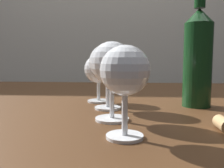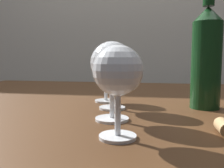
# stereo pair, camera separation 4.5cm
# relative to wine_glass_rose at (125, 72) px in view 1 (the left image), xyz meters

# --- Properties ---
(back_wall) EXTENTS (5.00, 0.08, 2.60)m
(back_wall) POSITION_rel_wine_glass_rose_xyz_m (-0.05, 1.59, 0.43)
(back_wall) COLOR beige
(back_wall) RESTS_ON ground_plane
(dining_table) EXTENTS (1.40, 0.95, 0.77)m
(dining_table) POSITION_rel_wine_glass_rose_xyz_m (-0.05, 0.35, -0.19)
(dining_table) COLOR #472B16
(dining_table) RESTS_ON ground_plane
(wine_glass_rose) EXTENTS (0.07, 0.07, 0.14)m
(wine_glass_rose) POSITION_rel_wine_glass_rose_xyz_m (0.00, 0.00, 0.00)
(wine_glass_rose) COLOR white
(wine_glass_rose) RESTS_ON dining_table
(wine_glass_amber) EXTENTS (0.08, 0.08, 0.15)m
(wine_glass_amber) POSITION_rel_wine_glass_rose_xyz_m (-0.03, 0.10, 0.01)
(wine_glass_amber) COLOR white
(wine_glass_amber) RESTS_ON dining_table
(wine_glass_empty) EXTENTS (0.09, 0.09, 0.15)m
(wine_glass_empty) POSITION_rel_wine_glass_rose_xyz_m (-0.05, 0.20, 0.01)
(wine_glass_empty) COLOR white
(wine_glass_empty) RESTS_ON dining_table
(wine_glass_pinot) EXTENTS (0.08, 0.08, 0.13)m
(wine_glass_pinot) POSITION_rel_wine_glass_rose_xyz_m (-0.08, 0.29, -0.01)
(wine_glass_pinot) COLOR white
(wine_glass_pinot) RESTS_ON dining_table
(wine_bottle) EXTENTS (0.07, 0.07, 0.32)m
(wine_bottle) POSITION_rel_wine_glass_rose_xyz_m (0.17, 0.25, 0.03)
(wine_bottle) COLOR #143819
(wine_bottle) RESTS_ON dining_table
(cork) EXTENTS (0.02, 0.04, 0.02)m
(cork) POSITION_rel_wine_glass_rose_xyz_m (0.16, 0.05, -0.09)
(cork) COLOR tan
(cork) RESTS_ON dining_table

